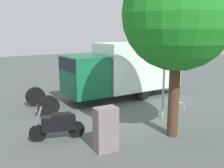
{
  "coord_description": "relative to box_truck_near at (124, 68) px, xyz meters",
  "views": [
    {
      "loc": [
        5.37,
        8.08,
        3.51
      ],
      "look_at": [
        0.14,
        -0.0,
        1.5
      ],
      "focal_mm": 40.42,
      "sensor_mm": 36.0,
      "label": 1
    }
  ],
  "objects": [
    {
      "name": "bike_rack_hoop",
      "position": [
        -0.65,
        3.39,
        -1.62
      ],
      "size": [
        0.85,
        0.16,
        0.85
      ],
      "primitive_type": "torus",
      "rotation": [
        1.57,
        0.0,
        0.13
      ],
      "color": "#B7B7BC",
      "rests_on": "ground"
    },
    {
      "name": "ground_plane",
      "position": [
        2.38,
        2.74,
        -1.62
      ],
      "size": [
        60.0,
        60.0,
        0.0
      ],
      "primitive_type": "plane",
      "color": "#4B504E"
    },
    {
      "name": "stop_sign",
      "position": [
        0.61,
        3.63,
        0.39
      ],
      "size": [
        0.71,
        0.33,
        3.01
      ],
      "color": "#9E9EA3",
      "rests_on": "ground"
    },
    {
      "name": "motorcycle",
      "position": [
        4.98,
        3.29,
        -1.1
      ],
      "size": [
        1.76,
        0.77,
        1.2
      ],
      "rotation": [
        0.0,
        0.0,
        -0.3
      ],
      "color": "black",
      "rests_on": "ground"
    },
    {
      "name": "box_truck_near",
      "position": [
        0.0,
        0.0,
        0.0
      ],
      "size": [
        8.16,
        2.25,
        2.92
      ],
      "rotation": [
        0.0,
        0.0,
        -0.01
      ],
      "color": "black",
      "rests_on": "ground"
    },
    {
      "name": "utility_cabinet",
      "position": [
        4.09,
        4.83,
        -0.95
      ],
      "size": [
        0.7,
        0.47,
        1.34
      ],
      "primitive_type": "cube",
      "rotation": [
        0.0,
        0.0,
        -0.07
      ],
      "color": "slate",
      "rests_on": "ground"
    },
    {
      "name": "street_tree",
      "position": [
        1.6,
        5.11,
        2.39
      ],
      "size": [
        3.55,
        3.55,
        5.8
      ],
      "color": "#47301E",
      "rests_on": "ground"
    }
  ]
}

